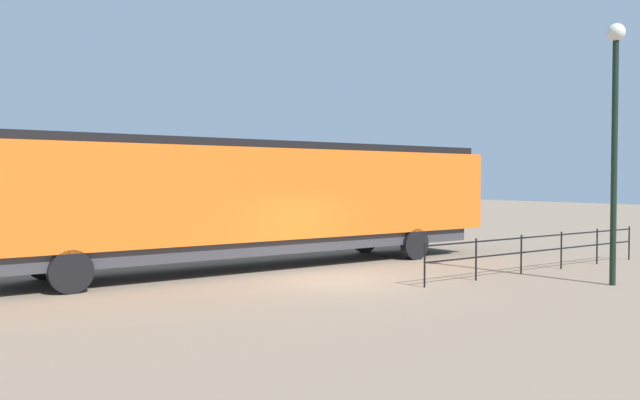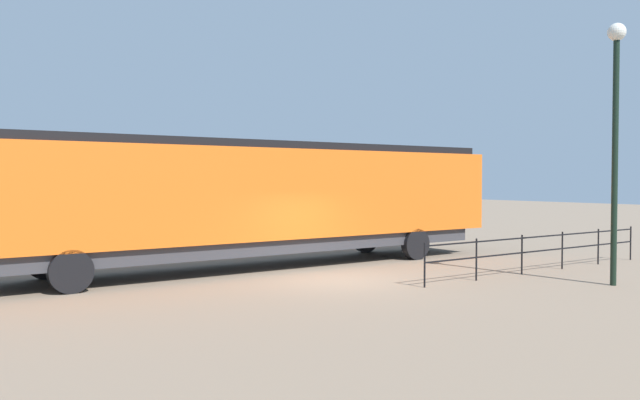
% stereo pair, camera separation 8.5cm
% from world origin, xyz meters
% --- Properties ---
extents(ground_plane, '(120.00, 120.00, 0.00)m').
position_xyz_m(ground_plane, '(0.00, 0.00, 0.00)').
color(ground_plane, '#84705B').
extents(locomotive, '(3.10, 18.32, 4.02)m').
position_xyz_m(locomotive, '(-3.51, -0.27, 2.27)').
color(locomotive, orange).
rests_on(locomotive, ground_plane).
extents(lamp_post, '(0.47, 0.47, 6.97)m').
position_xyz_m(lamp_post, '(5.00, 5.49, 4.62)').
color(lamp_post, black).
rests_on(lamp_post, ground_plane).
extents(platform_fence, '(0.05, 10.07, 1.18)m').
position_xyz_m(platform_fence, '(2.33, 6.14, 0.77)').
color(platform_fence, black).
rests_on(platform_fence, ground_plane).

